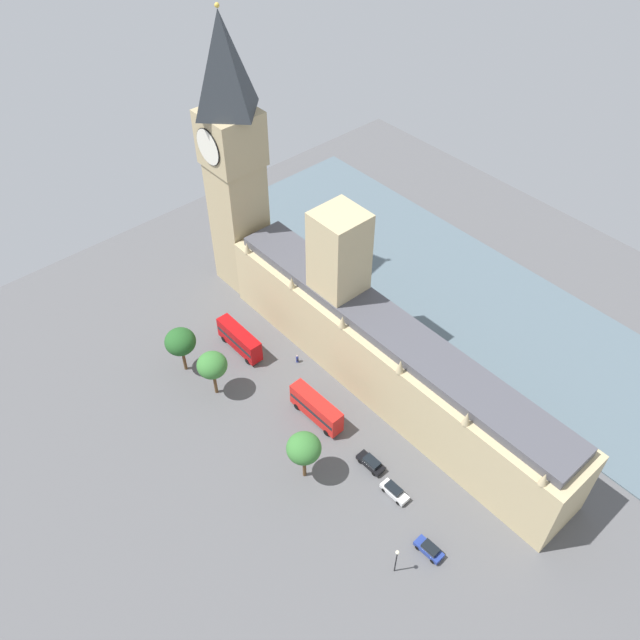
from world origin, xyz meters
TOP-DOWN VIEW (x-y plane):
  - ground_plane at (0.00, 0.00)m, footprint 141.37×141.37m
  - river_thames at (-31.13, 0.00)m, footprint 32.04×127.23m
  - parliament_building at (-1.99, -1.76)m, footprint 10.92×71.37m
  - clock_tower at (-1.33, -40.37)m, footprint 9.55×9.55m
  - double_decker_bus_under_trees at (11.65, -24.28)m, footprint 2.67×10.51m
  - double_decker_bus_near_tower at (11.45, -3.13)m, footprint 2.89×10.57m
  - car_black_by_river_gate at (11.22, 9.64)m, footprint 2.01×4.82m
  - car_white_leading at (12.08, 15.56)m, footprint 1.89×4.68m
  - car_blue_corner at (15.02, 25.25)m, footprint 2.02×4.38m
  - pedestrian_trailing at (5.79, -14.91)m, footprint 0.61×0.68m
  - plane_tree_far_end at (20.08, 4.00)m, footprint 5.30×5.30m
  - plane_tree_opposite_hall at (21.92, -26.83)m, footprint 5.42×5.42m
  - plane_tree_midblock at (20.86, -18.76)m, footprint 5.15×5.15m
  - street_lamp_kerbside at (20.62, 23.94)m, footprint 0.56×0.56m

SIDE VIEW (x-z plane):
  - ground_plane at x=0.00m, z-range 0.00..0.00m
  - river_thames at x=-31.13m, z-range 0.00..0.25m
  - pedestrian_trailing at x=5.79m, z-range -0.08..1.59m
  - car_blue_corner at x=15.02m, z-range 0.02..1.76m
  - car_white_leading at x=12.08m, z-range 0.02..1.76m
  - car_black_by_river_gate at x=11.22m, z-range 0.02..1.76m
  - double_decker_bus_under_trees at x=11.65m, z-range 0.26..5.01m
  - double_decker_bus_near_tower at x=11.45m, z-range 0.26..5.01m
  - street_lamp_kerbside at x=20.62m, z-range 1.19..6.91m
  - plane_tree_midblock at x=20.86m, z-range 2.34..11.53m
  - plane_tree_opposite_hall at x=21.92m, z-range 2.32..11.66m
  - plane_tree_far_end at x=20.08m, z-range 2.41..11.84m
  - parliament_building at x=-1.99m, z-range -6.55..23.37m
  - clock_tower at x=-1.33m, z-range 0.90..54.91m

